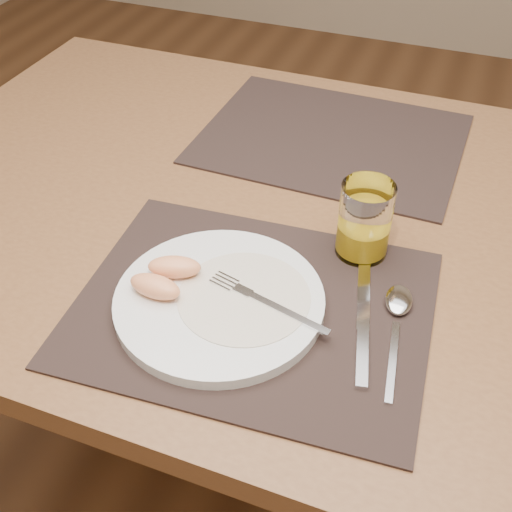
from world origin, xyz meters
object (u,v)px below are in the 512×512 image
object	(u,v)px
spoon	(398,308)
placemat_near	(253,307)
placemat_far	(331,139)
plate	(219,301)
juice_glass	(364,224)
fork	(258,299)
table	(301,253)
knife	(363,330)

from	to	relation	value
spoon	placemat_near	bearing A→B (deg)	-162.07
placemat_near	placemat_far	world-z (taller)	same
plate	juice_glass	distance (m)	0.23
placemat_near	fork	size ratio (longest dim) A/B	2.60
placemat_near	spoon	bearing A→B (deg)	17.93
table	plate	bearing A→B (deg)	-99.51
table	spoon	xyz separation A→B (m)	(0.18, -0.16, 0.09)
placemat_near	placemat_far	bearing A→B (deg)	92.54
fork	knife	distance (m)	0.14
table	spoon	bearing A→B (deg)	-42.58
fork	juice_glass	world-z (taller)	juice_glass
placemat_far	spoon	xyz separation A→B (m)	(0.20, -0.38, 0.01)
table	juice_glass	bearing A→B (deg)	-31.25
spoon	plate	bearing A→B (deg)	-161.92
placemat_near	juice_glass	size ratio (longest dim) A/B	4.08
knife	juice_glass	distance (m)	0.16
placemat_near	plate	xyz separation A→B (m)	(-0.04, -0.01, 0.01)
placemat_near	fork	bearing A→B (deg)	-10.06
knife	fork	bearing A→B (deg)	-175.95
spoon	juice_glass	size ratio (longest dim) A/B	1.74
placemat_far	plate	xyz separation A→B (m)	(-0.02, -0.45, 0.01)
table	plate	size ratio (longest dim) A/B	5.19
placemat_far	knife	distance (m)	0.46
table	placemat_near	world-z (taller)	placemat_near
knife	juice_glass	size ratio (longest dim) A/B	1.98
fork	plate	bearing A→B (deg)	-165.83
fork	spoon	bearing A→B (deg)	19.19
knife	juice_glass	world-z (taller)	juice_glass
placemat_far	fork	xyz separation A→B (m)	(0.03, -0.44, 0.02)
knife	table	bearing A→B (deg)	124.20
plate	fork	size ratio (longest dim) A/B	1.56
plate	knife	world-z (taller)	plate
plate	spoon	world-z (taller)	plate
juice_glass	plate	bearing A→B (deg)	-130.21
plate	spoon	distance (m)	0.23
fork	placemat_near	bearing A→B (deg)	169.94
placemat_far	knife	world-z (taller)	knife
fork	placemat_far	bearing A→B (deg)	93.60
spoon	juice_glass	bearing A→B (deg)	126.16
placemat_near	plate	world-z (taller)	plate
placemat_near	knife	world-z (taller)	knife
table	fork	xyz separation A→B (m)	(0.01, -0.22, 0.11)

